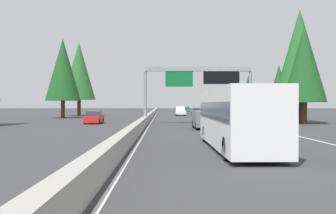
{
  "coord_description": "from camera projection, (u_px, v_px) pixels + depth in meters",
  "views": [
    {
      "loc": [
        -1.56,
        -1.69,
        2.34
      ],
      "look_at": [
        66.89,
        -2.68,
        1.81
      ],
      "focal_mm": 42.31,
      "sensor_mm": 36.0,
      "label": 1
    }
  ],
  "objects": [
    {
      "name": "ground_plane",
      "position": [
        151.0,
        119.0,
        61.54
      ],
      "size": [
        320.0,
        320.0,
        0.0
      ],
      "primitive_type": "plane",
      "color": "#38383A"
    },
    {
      "name": "sedan_far_center",
      "position": [
        196.0,
        112.0,
        85.58
      ],
      "size": [
        4.4,
        1.8,
        1.47
      ],
      "color": "red",
      "rests_on": "ground"
    },
    {
      "name": "conifer_right_far",
      "position": [
        279.0,
        85.0,
        70.44
      ],
      "size": [
        4.09,
        4.09,
        9.3
      ],
      "color": "#4C3823",
      "rests_on": "ground"
    },
    {
      "name": "median_barrier",
      "position": [
        153.0,
        113.0,
        81.53
      ],
      "size": [
        180.0,
        0.56,
        0.9
      ],
      "primitive_type": "cube",
      "color": "#9E9B93",
      "rests_on": "ground"
    },
    {
      "name": "pickup_far_right",
      "position": [
        180.0,
        111.0,
        80.88
      ],
      "size": [
        5.6,
        2.0,
        1.86
      ],
      "color": "white",
      "rests_on": "ground"
    },
    {
      "name": "conifer_left_mid",
      "position": [
        63.0,
        70.0,
        65.8
      ],
      "size": [
        5.82,
        5.82,
        13.23
      ],
      "color": "#4C3823",
      "rests_on": "ground"
    },
    {
      "name": "conifer_left_far",
      "position": [
        79.0,
        71.0,
        78.29
      ],
      "size": [
        6.42,
        6.42,
        14.6
      ],
      "color": "#4C3823",
      "rests_on": "ground"
    },
    {
      "name": "conifer_right_mid",
      "position": [
        300.0,
        54.0,
        48.76
      ],
      "size": [
        6.18,
        6.18,
        14.03
      ],
      "color": "#4C3823",
      "rests_on": "ground"
    },
    {
      "name": "box_truck_near_right",
      "position": [
        235.0,
        111.0,
        39.72
      ],
      "size": [
        8.5,
        2.4,
        2.95
      ],
      "color": "white",
      "rests_on": "ground"
    },
    {
      "name": "oncoming_near",
      "position": [
        94.0,
        118.0,
        47.21
      ],
      "size": [
        4.4,
        1.8,
        1.47
      ],
      "rotation": [
        0.0,
        0.0,
        3.14
      ],
      "color": "red",
      "rests_on": "ground"
    },
    {
      "name": "minivan_mid_left",
      "position": [
        204.0,
        119.0,
        37.11
      ],
      "size": [
        5.0,
        1.95,
        1.69
      ],
      "color": "slate",
      "rests_on": "ground"
    },
    {
      "name": "sign_gantry_overhead",
      "position": [
        200.0,
        79.0,
        46.09
      ],
      "size": [
        0.5,
        12.68,
        6.65
      ],
      "color": "gray",
      "rests_on": "ground"
    },
    {
      "name": "bus_distant_b",
      "position": [
        236.0,
        116.0,
        20.27
      ],
      "size": [
        11.5,
        2.55,
        3.1
      ],
      "color": "white",
      "rests_on": "ground"
    },
    {
      "name": "conifer_right_distant",
      "position": [
        249.0,
        91.0,
        85.84
      ],
      "size": [
        3.8,
        3.8,
        8.63
      ],
      "color": "#4C3823",
      "rests_on": "ground"
    },
    {
      "name": "conifer_right_near",
      "position": [
        304.0,
        64.0,
        46.62
      ],
      "size": [
        5.08,
        5.08,
        11.54
      ],
      "color": "#4C3823",
      "rests_on": "ground"
    },
    {
      "name": "shoulder_stripe_median",
      "position": [
        154.0,
        117.0,
        71.55
      ],
      "size": [
        160.0,
        0.16,
        0.01
      ],
      "primitive_type": "cube",
      "color": "silver",
      "rests_on": "ground"
    },
    {
      "name": "shoulder_stripe_right",
      "position": [
        216.0,
        117.0,
        71.71
      ],
      "size": [
        160.0,
        0.16,
        0.01
      ],
      "primitive_type": "cube",
      "color": "silver",
      "rests_on": "ground"
    },
    {
      "name": "sedan_far_left",
      "position": [
        187.0,
        110.0,
        116.51
      ],
      "size": [
        4.4,
        1.8,
        1.47
      ],
      "color": "#2D6B38",
      "rests_on": "ground"
    }
  ]
}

